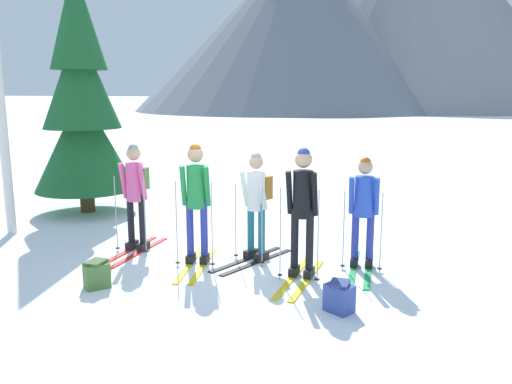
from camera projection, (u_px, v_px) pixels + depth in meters
The scene contains 10 objects.
ground_plane at pixel (238, 264), 8.06m from camera, with size 400.00×400.00×0.00m, color white.
skier_in_pink at pixel (136, 191), 8.59m from camera, with size 0.61×1.71×1.79m.
skier_in_green at pixel (196, 198), 7.89m from camera, with size 0.65×1.71×1.86m.
skier_in_white at pixel (257, 200), 8.10m from camera, with size 0.90×1.63×1.71m.
skier_in_black at pixel (303, 206), 7.30m from camera, with size 0.61×1.73×1.87m.
skier_in_blue at pixel (364, 209), 7.74m from camera, with size 0.61×1.74×1.68m.
pine_tree_near at pixel (81, 103), 11.11m from camera, with size 2.14×2.14×5.18m.
backpack_on_snow_front at pixel (97, 274), 7.07m from camera, with size 0.39×0.40×0.38m.
backpack_on_snow_beside at pixel (339, 297), 6.30m from camera, with size 0.40×0.36×0.38m.
mountain_ridge_distant at pixel (421, 10), 70.27m from camera, with size 76.69×52.40×28.96m.
Camera 1 is at (2.70, -7.22, 2.64)m, focal length 36.67 mm.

